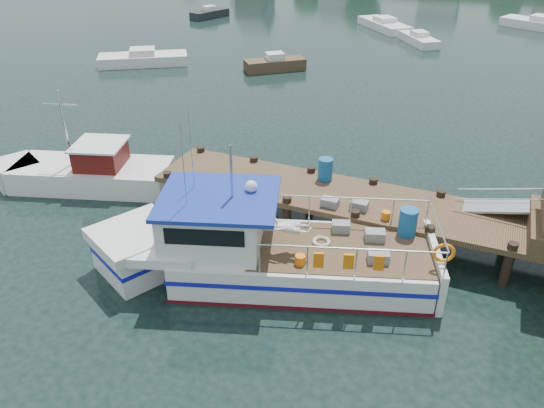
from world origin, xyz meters
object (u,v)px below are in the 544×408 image
at_px(moored_rowboat, 275,64).
at_px(moored_far, 542,24).
at_px(moored_b, 419,39).
at_px(work_boat, 84,172).
at_px(moored_a, 143,59).
at_px(moored_d, 384,25).
at_px(moored_e, 210,13).
at_px(dock, 503,203).
at_px(lobster_boat, 259,250).

bearing_deg(moored_rowboat, moored_far, 41.25).
bearing_deg(moored_b, work_boat, -86.23).
xyz_separation_m(moored_a, moored_d, (13.83, 19.46, -0.02)).
distance_m(moored_far, moored_b, 14.41).
xyz_separation_m(moored_b, moored_d, (-4.03, 4.73, 0.02)).
bearing_deg(work_boat, moored_e, 93.05).
bearing_deg(work_boat, moored_a, 100.09).
height_order(moored_far, moored_a, moored_far).
bearing_deg(moored_rowboat, dock, -60.04).
bearing_deg(moored_b, moored_rowboat, -104.43).
xyz_separation_m(moored_a, moored_b, (17.86, 14.72, -0.05)).
relative_size(moored_rowboat, moored_d, 0.66).
height_order(dock, moored_a, dock).
relative_size(work_boat, moored_far, 1.02).
bearing_deg(moored_e, lobster_boat, -50.71).
height_order(moored_rowboat, moored_a, moored_rowboat).
height_order(moored_d, moored_e, moored_e).
distance_m(dock, moored_e, 45.11).
distance_m(dock, moored_a, 30.21).
bearing_deg(moored_far, moored_e, -159.57).
bearing_deg(moored_a, work_boat, -75.04).
bearing_deg(moored_b, moored_far, 66.14).
relative_size(dock, work_boat, 2.08).
xyz_separation_m(lobster_boat, moored_far, (9.18, 45.34, -0.53)).
height_order(lobster_boat, moored_rowboat, lobster_boat).
bearing_deg(moored_e, moored_d, 13.58).
bearing_deg(moored_d, moored_b, -61.40).
relative_size(lobster_boat, moored_rowboat, 2.65).
bearing_deg(moored_b, moored_a, -121.28).
height_order(dock, moored_d, dock).
distance_m(lobster_boat, moored_a, 27.33).
xyz_separation_m(moored_rowboat, moored_a, (-9.67, -2.42, -0.02)).
relative_size(dock, moored_d, 2.56).
height_order(moored_rowboat, moored_e, moored_rowboat).
xyz_separation_m(moored_rowboat, moored_d, (4.16, 17.03, -0.05)).
bearing_deg(moored_b, dock, -56.92).
bearing_deg(moored_a, moored_rowboat, 1.38).
relative_size(work_boat, moored_e, 1.74).
relative_size(lobster_boat, moored_d, 1.74).
relative_size(lobster_boat, moored_a, 1.70).
height_order(moored_far, moored_d, moored_far).
bearing_deg(moored_b, lobster_boat, -69.68).
distance_m(moored_rowboat, moored_b, 14.77).
relative_size(moored_far, moored_a, 1.17).
xyz_separation_m(moored_rowboat, moored_b, (8.19, 12.30, -0.07)).
height_order(moored_far, moored_e, moored_far).
distance_m(lobster_boat, moored_e, 44.19).
distance_m(work_boat, moored_far, 46.41).
height_order(work_boat, moored_far, work_boat).
distance_m(moored_far, moored_a, 37.48).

